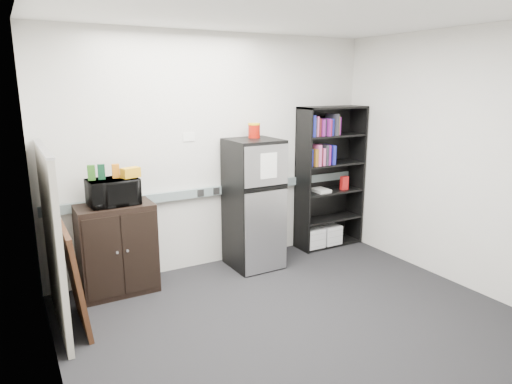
% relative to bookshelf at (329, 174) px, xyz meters
% --- Properties ---
extents(floor, '(4.00, 4.00, 0.00)m').
position_rel_bookshelf_xyz_m(floor, '(-1.51, -1.57, -0.97)').
color(floor, black).
rests_on(floor, ground).
extents(wall_back, '(4.00, 0.02, 2.70)m').
position_rel_bookshelf_xyz_m(wall_back, '(-1.51, 0.18, 0.38)').
color(wall_back, silver).
rests_on(wall_back, floor).
extents(wall_right, '(0.02, 3.50, 2.70)m').
position_rel_bookshelf_xyz_m(wall_right, '(0.49, -1.57, 0.38)').
color(wall_right, silver).
rests_on(wall_right, floor).
extents(wall_left, '(0.02, 3.50, 2.70)m').
position_rel_bookshelf_xyz_m(wall_left, '(-3.51, -1.57, 0.38)').
color(wall_left, silver).
rests_on(wall_left, floor).
extents(ceiling, '(4.00, 3.50, 0.02)m').
position_rel_bookshelf_xyz_m(ceiling, '(-1.51, -1.57, 1.73)').
color(ceiling, white).
rests_on(ceiling, wall_back).
extents(electrical_raceway, '(3.92, 0.05, 0.10)m').
position_rel_bookshelf_xyz_m(electrical_raceway, '(-1.51, 0.15, -0.07)').
color(electrical_raceway, slate).
rests_on(electrical_raceway, wall_back).
extents(wall_note, '(0.14, 0.00, 0.10)m').
position_rel_bookshelf_xyz_m(wall_note, '(-1.86, 0.18, 0.58)').
color(wall_note, white).
rests_on(wall_note, wall_back).
extents(bookshelf, '(0.90, 0.34, 1.85)m').
position_rel_bookshelf_xyz_m(bookshelf, '(0.00, 0.00, 0.00)').
color(bookshelf, black).
rests_on(bookshelf, floor).
extents(cubicle_partition, '(0.06, 1.30, 1.62)m').
position_rel_bookshelf_xyz_m(cubicle_partition, '(-3.41, -0.49, -0.16)').
color(cubicle_partition, '#ADA699').
rests_on(cubicle_partition, floor).
extents(cabinet, '(0.76, 0.50, 0.94)m').
position_rel_bookshelf_xyz_m(cabinet, '(-2.78, -0.07, -0.50)').
color(cabinet, black).
rests_on(cabinet, floor).
extents(microwave, '(0.50, 0.36, 0.27)m').
position_rel_bookshelf_xyz_m(microwave, '(-2.78, -0.08, 0.11)').
color(microwave, black).
rests_on(microwave, cabinet).
extents(snack_box_a, '(0.08, 0.07, 0.15)m').
position_rel_bookshelf_xyz_m(snack_box_a, '(-2.97, -0.05, 0.31)').
color(snack_box_a, '#295E1A').
rests_on(snack_box_a, microwave).
extents(snack_box_b, '(0.08, 0.06, 0.15)m').
position_rel_bookshelf_xyz_m(snack_box_b, '(-2.87, -0.05, 0.31)').
color(snack_box_b, '#0B331D').
rests_on(snack_box_b, microwave).
extents(snack_box_c, '(0.07, 0.06, 0.14)m').
position_rel_bookshelf_xyz_m(snack_box_c, '(-2.73, -0.05, 0.31)').
color(snack_box_c, '#CA6D13').
rests_on(snack_box_c, microwave).
extents(snack_bag, '(0.20, 0.15, 0.10)m').
position_rel_bookshelf_xyz_m(snack_bag, '(-2.60, -0.10, 0.29)').
color(snack_bag, orange).
rests_on(snack_bag, microwave).
extents(refrigerator, '(0.58, 0.60, 1.52)m').
position_rel_bookshelf_xyz_m(refrigerator, '(-1.20, -0.15, -0.21)').
color(refrigerator, black).
rests_on(refrigerator, floor).
extents(coffee_can, '(0.14, 0.14, 0.19)m').
position_rel_bookshelf_xyz_m(coffee_can, '(-1.13, -0.02, 0.64)').
color(coffee_can, '#981107').
rests_on(coffee_can, refrigerator).
extents(framed_poster, '(0.14, 0.74, 0.94)m').
position_rel_bookshelf_xyz_m(framed_poster, '(-3.28, -0.63, -0.50)').
color(framed_poster, black).
rests_on(framed_poster, floor).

